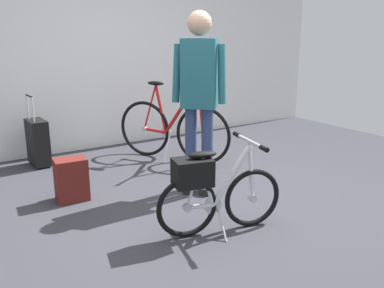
# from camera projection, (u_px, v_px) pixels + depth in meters

# --- Properties ---
(ground_plane) EXTENTS (7.36, 7.36, 0.00)m
(ground_plane) POSITION_uv_depth(u_px,v_px,m) (210.00, 206.00, 3.64)
(ground_plane) COLOR #38383F
(back_wall) EXTENTS (7.36, 0.10, 3.13)m
(back_wall) POSITION_uv_depth(u_px,v_px,m) (99.00, 28.00, 5.24)
(back_wall) COLOR white
(back_wall) RESTS_ON ground_plane
(folding_bike_foreground) EXTENTS (1.00, 0.52, 0.73)m
(folding_bike_foreground) POSITION_uv_depth(u_px,v_px,m) (212.00, 189.00, 3.07)
(folding_bike_foreground) COLOR black
(folding_bike_foreground) RESTS_ON ground_plane
(display_bike_left) EXTENTS (0.82, 1.29, 1.03)m
(display_bike_left) POSITION_uv_depth(u_px,v_px,m) (173.00, 129.00, 4.90)
(display_bike_left) COLOR black
(display_bike_left) RESTS_ON ground_plane
(visitor_near_wall) EXTENTS (0.40, 0.40, 1.69)m
(visitor_near_wall) POSITION_uv_depth(u_px,v_px,m) (199.00, 91.00, 3.78)
(visitor_near_wall) COLOR navy
(visitor_near_wall) RESTS_ON ground_plane
(rolling_suitcase) EXTENTS (0.20, 0.37, 0.83)m
(rolling_suitcase) POSITION_uv_depth(u_px,v_px,m) (38.00, 142.00, 4.70)
(rolling_suitcase) COLOR black
(rolling_suitcase) RESTS_ON ground_plane
(backpack_on_floor) EXTENTS (0.30, 0.26, 0.40)m
(backpack_on_floor) POSITION_uv_depth(u_px,v_px,m) (71.00, 180.00, 3.74)
(backpack_on_floor) COLOR maroon
(backpack_on_floor) RESTS_ON ground_plane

